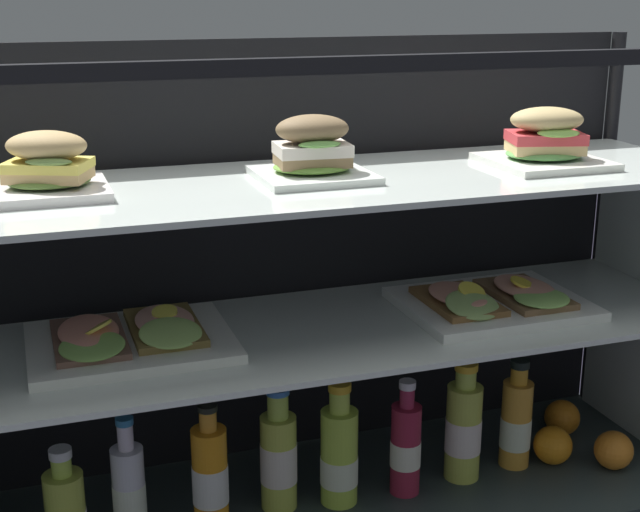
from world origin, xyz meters
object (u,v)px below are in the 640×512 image
at_px(orange_fruit_beside_bottles, 562,417).
at_px(orange_fruit_near_left_post, 553,445).
at_px(plated_roll_sandwich_far_right, 48,170).
at_px(juice_bottle_front_fourth, 129,491).
at_px(juice_bottle_front_second, 339,455).
at_px(juice_bottle_back_right, 406,447).
at_px(orange_fruit_rolled_forward, 614,450).
at_px(juice_bottle_front_left_end, 210,477).
at_px(juice_bottle_near_post, 516,423).
at_px(juice_bottle_tucked_behind, 66,511).
at_px(plated_roll_sandwich_near_left_corner, 312,154).
at_px(plated_roll_sandwich_mid_left, 545,143).
at_px(open_sandwich_tray_mid_left, 494,300).
at_px(juice_bottle_front_right_end, 279,458).
at_px(open_sandwich_tray_near_left_corner, 129,337).
at_px(juice_bottle_back_left, 463,429).

height_order(orange_fruit_beside_bottles, orange_fruit_near_left_post, orange_fruit_near_left_post).
relative_size(plated_roll_sandwich_far_right, juice_bottle_front_fourth, 0.79).
relative_size(juice_bottle_front_second, juice_bottle_back_right, 1.05).
distance_m(juice_bottle_front_fourth, juice_bottle_back_right, 0.52).
height_order(juice_bottle_front_second, orange_fruit_rolled_forward, juice_bottle_front_second).
height_order(juice_bottle_front_left_end, juice_bottle_near_post, juice_bottle_front_left_end).
bearing_deg(plated_roll_sandwich_far_right, juice_bottle_tucked_behind, -125.34).
relative_size(juice_bottle_front_fourth, juice_bottle_front_left_end, 0.95).
distance_m(plated_roll_sandwich_near_left_corner, juice_bottle_back_right, 0.59).
xyz_separation_m(plated_roll_sandwich_mid_left, open_sandwich_tray_mid_left, (-0.09, 0.00, -0.29)).
xyz_separation_m(juice_bottle_back_right, orange_fruit_rolled_forward, (0.43, -0.06, -0.06)).
xyz_separation_m(juice_bottle_tucked_behind, juice_bottle_near_post, (0.88, 0.00, 0.02)).
bearing_deg(plated_roll_sandwich_far_right, juice_bottle_front_second, -5.17).
distance_m(juice_bottle_tucked_behind, juice_bottle_near_post, 0.88).
bearing_deg(juice_bottle_near_post, plated_roll_sandwich_near_left_corner, 177.49).
height_order(juice_bottle_front_left_end, juice_bottle_back_right, juice_bottle_front_left_end).
bearing_deg(juice_bottle_front_right_end, plated_roll_sandwich_near_left_corner, 9.82).
height_order(juice_bottle_tucked_behind, juice_bottle_near_post, juice_bottle_near_post).
distance_m(plated_roll_sandwich_mid_left, juice_bottle_back_right, 0.62).
relative_size(open_sandwich_tray_near_left_corner, orange_fruit_rolled_forward, 4.37).
distance_m(juice_bottle_front_fourth, juice_bottle_back_left, 0.64).
bearing_deg(juice_bottle_tucked_behind, open_sandwich_tray_near_left_corner, 13.05).
relative_size(open_sandwich_tray_near_left_corner, juice_bottle_back_left, 1.40).
height_order(plated_roll_sandwich_mid_left, juice_bottle_back_left, plated_roll_sandwich_mid_left).
xyz_separation_m(juice_bottle_front_fourth, juice_bottle_near_post, (0.77, -0.00, 0.01)).
relative_size(juice_bottle_front_right_end, juice_bottle_near_post, 1.05).
relative_size(open_sandwich_tray_near_left_corner, juice_bottle_back_right, 1.47).
distance_m(juice_bottle_front_right_end, orange_fruit_near_left_post, 0.58).
relative_size(plated_roll_sandwich_far_right, juice_bottle_front_left_end, 0.75).
distance_m(orange_fruit_near_left_post, orange_fruit_rolled_forward, 0.12).
distance_m(open_sandwich_tray_near_left_corner, juice_bottle_back_right, 0.57).
bearing_deg(plated_roll_sandwich_mid_left, open_sandwich_tray_mid_left, 179.96).
xyz_separation_m(juice_bottle_tucked_behind, juice_bottle_front_second, (0.49, -0.01, 0.02)).
height_order(juice_bottle_back_right, juice_bottle_near_post, juice_bottle_back_right).
height_order(plated_roll_sandwich_far_right, juice_bottle_near_post, plated_roll_sandwich_far_right).
bearing_deg(open_sandwich_tray_mid_left, orange_fruit_rolled_forward, -15.84).
xyz_separation_m(juice_bottle_front_left_end, juice_bottle_back_left, (0.50, 0.01, 0.00)).
bearing_deg(juice_bottle_near_post, plated_roll_sandwich_far_right, 177.99).
distance_m(plated_roll_sandwich_near_left_corner, juice_bottle_tucked_behind, 0.74).
distance_m(juice_bottle_front_fourth, juice_bottle_near_post, 0.77).
bearing_deg(juice_bottle_back_right, orange_fruit_near_left_post, 0.19).
distance_m(juice_bottle_back_left, juice_bottle_near_post, 0.12).
height_order(juice_bottle_back_right, orange_fruit_rolled_forward, juice_bottle_back_right).
relative_size(plated_roll_sandwich_near_left_corner, plated_roll_sandwich_mid_left, 0.94).
xyz_separation_m(open_sandwich_tray_near_left_corner, juice_bottle_tucked_behind, (-0.13, -0.03, -0.29)).
bearing_deg(plated_roll_sandwich_near_left_corner, juice_bottle_front_fourth, -177.57).
bearing_deg(juice_bottle_near_post, plated_roll_sandwich_mid_left, -23.42).
height_order(juice_bottle_front_left_end, orange_fruit_rolled_forward, juice_bottle_front_left_end).
distance_m(open_sandwich_tray_mid_left, orange_fruit_near_left_post, 0.36).
relative_size(juice_bottle_tucked_behind, juice_bottle_front_left_end, 0.80).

